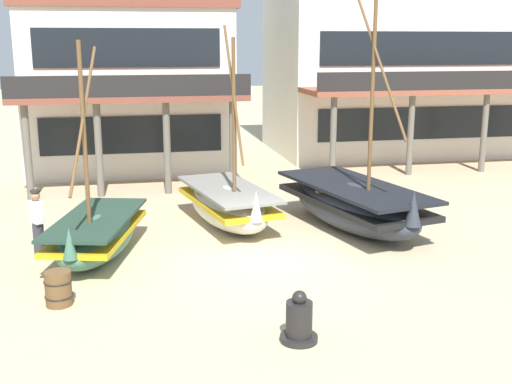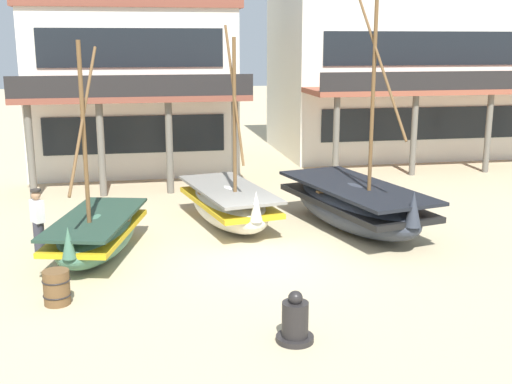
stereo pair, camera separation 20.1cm
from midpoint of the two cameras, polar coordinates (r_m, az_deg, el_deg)
ground_plane at (r=15.60m, az=1.06°, el=-5.85°), size 120.00×120.00×0.00m
fishing_boat_near_left at (r=18.05m, az=-2.11°, el=-1.12°), size 2.51×4.51×5.54m
fishing_boat_centre_large at (r=17.93m, az=9.14°, el=-1.13°), size 3.26×5.64×7.24m
fishing_boat_far_right at (r=15.96m, az=-13.67°, el=-3.66°), size 2.52×4.21×5.14m
fisherman_by_hull at (r=16.22m, az=-18.50°, el=-2.71°), size 0.38×0.42×1.68m
capstan_winch at (r=11.36m, az=4.02°, el=-11.46°), size 0.67×0.67×0.93m
wooden_barrel at (r=13.40m, az=-16.92°, el=-8.14°), size 0.56×0.56×0.70m
harbor_building_main at (r=26.94m, az=-10.68°, el=9.22°), size 8.22×8.79×6.60m
harbor_building_annex at (r=31.15m, az=12.70°, el=12.42°), size 11.41×9.72×9.63m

